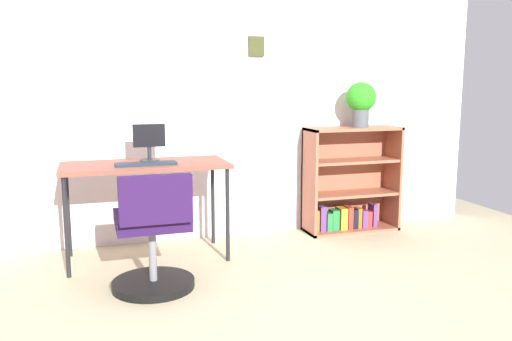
% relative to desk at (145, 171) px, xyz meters
% --- Properties ---
extents(wall_back, '(5.20, 0.12, 2.50)m').
position_rel_desk_xyz_m(wall_back, '(0.43, 0.46, 0.59)').
color(wall_back, silver).
rests_on(wall_back, ground_plane).
extents(desk, '(1.18, 0.55, 0.72)m').
position_rel_desk_xyz_m(desk, '(0.00, 0.00, 0.00)').
color(desk, brown).
rests_on(desk, ground_plane).
extents(monitor, '(0.23, 0.14, 0.28)m').
position_rel_desk_xyz_m(monitor, '(0.04, 0.07, 0.20)').
color(monitor, '#262628').
rests_on(monitor, desk).
extents(keyboard, '(0.42, 0.13, 0.02)m').
position_rel_desk_xyz_m(keyboard, '(-0.00, -0.10, 0.06)').
color(keyboard, '#1C2732').
rests_on(keyboard, desk).
extents(office_chair, '(0.52, 0.55, 0.77)m').
position_rel_desk_xyz_m(office_chair, '(-0.03, -0.64, -0.33)').
color(office_chair, black).
rests_on(office_chair, ground_plane).
extents(bookshelf_low, '(0.83, 0.30, 0.91)m').
position_rel_desk_xyz_m(bookshelf_low, '(1.78, 0.27, -0.26)').
color(bookshelf_low, '#99563E').
rests_on(bookshelf_low, ground_plane).
extents(potted_plant_on_shelf, '(0.26, 0.26, 0.38)m').
position_rel_desk_xyz_m(potted_plant_on_shelf, '(1.85, 0.21, 0.48)').
color(potted_plant_on_shelf, '#474C51').
rests_on(potted_plant_on_shelf, bookshelf_low).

